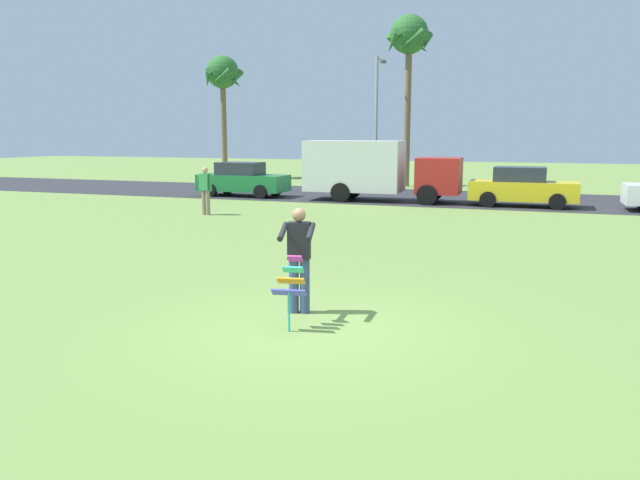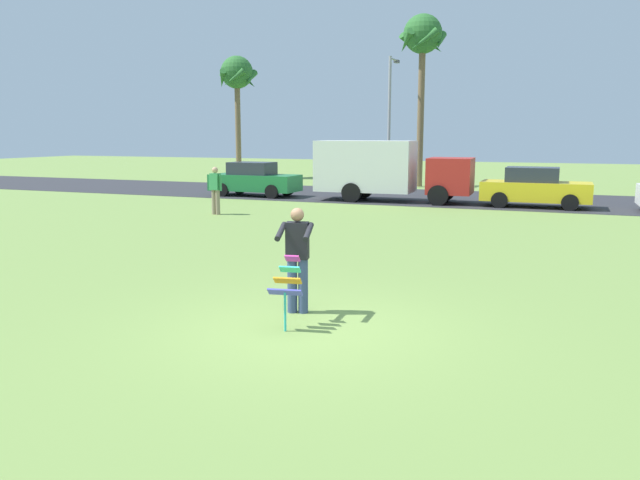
{
  "view_description": "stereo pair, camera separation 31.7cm",
  "coord_description": "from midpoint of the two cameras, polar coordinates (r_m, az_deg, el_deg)",
  "views": [
    {
      "loc": [
        3.17,
        -8.47,
        2.89
      ],
      "look_at": [
        -0.48,
        1.71,
        1.05
      ],
      "focal_mm": 34.93,
      "sensor_mm": 36.0,
      "label": 1
    },
    {
      "loc": [
        3.47,
        -8.36,
        2.89
      ],
      "look_at": [
        -0.48,
        1.71,
        1.05
      ],
      "focal_mm": 34.93,
      "sensor_mm": 36.0,
      "label": 2
    }
  ],
  "objects": [
    {
      "name": "kite_held",
      "position": [
        9.32,
        -3.65,
        -3.92
      ],
      "size": [
        0.53,
        0.69,
        1.07
      ],
      "color": "#D83399",
      "rests_on": "ground"
    },
    {
      "name": "parked_truck_red_cab",
      "position": [
        27.34,
        4.52,
        6.52
      ],
      "size": [
        6.76,
        2.26,
        2.62
      ],
      "color": "#B2231E",
      "rests_on": "ground"
    },
    {
      "name": "palm_tree_right_near",
      "position": [
        35.85,
        7.9,
        17.49
      ],
      "size": [
        2.58,
        2.71,
        9.31
      ],
      "color": "brown",
      "rests_on": "ground"
    },
    {
      "name": "streetlight_pole",
      "position": [
        34.58,
        4.99,
        11.45
      ],
      "size": [
        0.24,
        1.65,
        7.0
      ],
      "color": "#9E9EA3",
      "rests_on": "ground"
    },
    {
      "name": "person_kite_flyer",
      "position": [
        10.05,
        -2.84,
        -1.48
      ],
      "size": [
        0.65,
        0.73,
        1.73
      ],
      "color": "#384772",
      "rests_on": "ground"
    },
    {
      "name": "parked_car_yellow",
      "position": [
        26.44,
        17.72,
        4.61
      ],
      "size": [
        4.2,
        1.84,
        1.6
      ],
      "color": "yellow",
      "rests_on": "ground"
    },
    {
      "name": "palm_tree_left_near",
      "position": [
        42.2,
        -9.12,
        14.52
      ],
      "size": [
        2.58,
        2.71,
        7.93
      ],
      "color": "brown",
      "rests_on": "ground"
    },
    {
      "name": "ground_plane",
      "position": [
        9.49,
        -1.75,
        -8.07
      ],
      "size": [
        120.0,
        120.0,
        0.0
      ],
      "primitive_type": "plane",
      "color": "olive"
    },
    {
      "name": "road_strip",
      "position": [
        29.08,
        13.09,
        3.71
      ],
      "size": [
        120.0,
        8.0,
        0.01
      ],
      "primitive_type": "cube",
      "color": "#2D2D33",
      "rests_on": "ground"
    },
    {
      "name": "parked_car_green",
      "position": [
        29.67,
        -7.41,
        5.48
      ],
      "size": [
        4.23,
        1.9,
        1.6
      ],
      "color": "#1E7238",
      "rests_on": "ground"
    },
    {
      "name": "person_walker_near",
      "position": [
        22.96,
        -10.84,
        4.59
      ],
      "size": [
        0.56,
        0.27,
        1.73
      ],
      "color": "gray",
      "rests_on": "ground"
    }
  ]
}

